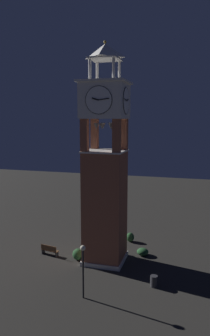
% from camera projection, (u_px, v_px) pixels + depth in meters
% --- Properties ---
extents(ground, '(80.00, 80.00, 0.00)m').
position_uv_depth(ground, '(105.00, 260.00, 27.10)').
color(ground, '#2A2925').
extents(clock_tower, '(3.67, 3.67, 17.56)m').
position_uv_depth(clock_tower, '(105.00, 174.00, 25.97)').
color(clock_tower, '#93543D').
rests_on(clock_tower, ground).
extents(park_bench, '(0.74, 1.66, 0.95)m').
position_uv_depth(park_bench, '(50.00, 250.00, 28.00)').
color(park_bench, brown).
rests_on(park_bench, ground).
extents(lamp_post, '(0.36, 0.36, 3.65)m').
position_uv_depth(lamp_post, '(83.00, 261.00, 21.08)').
color(lamp_post, black).
rests_on(lamp_post, ground).
extents(trash_bin, '(0.52, 0.52, 0.80)m').
position_uv_depth(trash_bin, '(154.00, 281.00, 22.85)').
color(trash_bin, '#2D2D33').
rests_on(trash_bin, ground).
extents(shrub_near_entry, '(0.94, 0.94, 0.94)m').
position_uv_depth(shrub_near_entry, '(78.00, 254.00, 27.19)').
color(shrub_near_entry, '#28562D').
rests_on(shrub_near_entry, ground).
extents(shrub_left_of_tower, '(1.00, 1.00, 0.63)m').
position_uv_depth(shrub_left_of_tower, '(143.00, 252.00, 28.08)').
color(shrub_left_of_tower, '#28562D').
rests_on(shrub_left_of_tower, ground).
extents(shrub_behind_bench, '(0.75, 0.75, 0.88)m').
position_uv_depth(shrub_behind_bench, '(130.00, 237.00, 31.16)').
color(shrub_behind_bench, '#28562D').
rests_on(shrub_behind_bench, ground).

